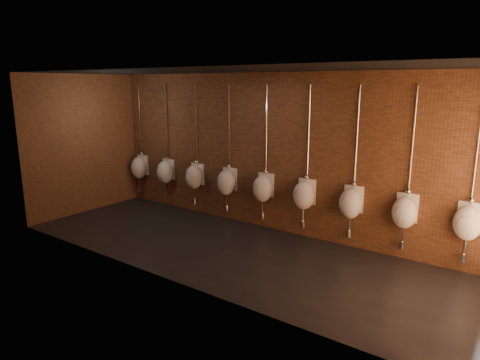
# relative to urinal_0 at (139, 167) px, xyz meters

# --- Properties ---
(ground) EXTENTS (8.50, 8.50, 0.00)m
(ground) POSITION_rel_urinal_0_xyz_m (3.92, -1.35, -0.89)
(ground) COLOR black
(ground) RESTS_ON ground
(room_shell) EXTENTS (8.54, 3.04, 3.22)m
(room_shell) POSITION_rel_urinal_0_xyz_m (3.92, -1.35, 1.12)
(room_shell) COLOR black
(room_shell) RESTS_ON ground
(urinal_0) EXTENTS (0.44, 0.39, 2.72)m
(urinal_0) POSITION_rel_urinal_0_xyz_m (0.00, 0.00, 0.00)
(urinal_0) COLOR white
(urinal_0) RESTS_ON ground
(urinal_1) EXTENTS (0.44, 0.39, 2.72)m
(urinal_1) POSITION_rel_urinal_0_xyz_m (0.95, 0.00, 0.00)
(urinal_1) COLOR white
(urinal_1) RESTS_ON ground
(urinal_2) EXTENTS (0.44, 0.39, 2.72)m
(urinal_2) POSITION_rel_urinal_0_xyz_m (1.89, 0.00, 0.00)
(urinal_2) COLOR white
(urinal_2) RESTS_ON ground
(urinal_3) EXTENTS (0.44, 0.39, 2.72)m
(urinal_3) POSITION_rel_urinal_0_xyz_m (2.84, 0.00, 0.00)
(urinal_3) COLOR white
(urinal_3) RESTS_ON ground
(urinal_4) EXTENTS (0.44, 0.39, 2.72)m
(urinal_4) POSITION_rel_urinal_0_xyz_m (3.78, 0.00, 0.00)
(urinal_4) COLOR white
(urinal_4) RESTS_ON ground
(urinal_5) EXTENTS (0.44, 0.39, 2.72)m
(urinal_5) POSITION_rel_urinal_0_xyz_m (4.73, 0.00, 0.00)
(urinal_5) COLOR white
(urinal_5) RESTS_ON ground
(urinal_6) EXTENTS (0.44, 0.39, 2.72)m
(urinal_6) POSITION_rel_urinal_0_xyz_m (5.67, 0.00, 0.00)
(urinal_6) COLOR white
(urinal_6) RESTS_ON ground
(urinal_7) EXTENTS (0.44, 0.39, 2.72)m
(urinal_7) POSITION_rel_urinal_0_xyz_m (6.62, 0.00, 0.00)
(urinal_7) COLOR white
(urinal_7) RESTS_ON ground
(urinal_8) EXTENTS (0.44, 0.39, 2.72)m
(urinal_8) POSITION_rel_urinal_0_xyz_m (7.56, 0.00, 0.00)
(urinal_8) COLOR white
(urinal_8) RESTS_ON ground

